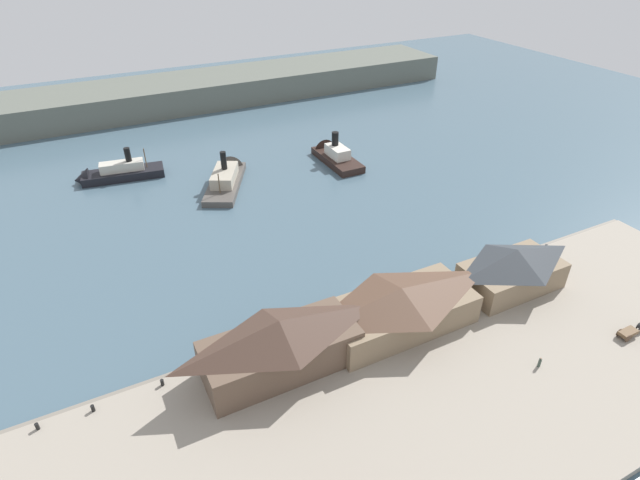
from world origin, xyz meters
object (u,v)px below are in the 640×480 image
(ferry_outer_harbor, at_px, (333,154))
(ferry_shed_central_terminal, at_px, (400,307))
(mooring_post_east, at_px, (162,383))
(mooring_post_center_east, at_px, (37,426))
(ferry_near_quay, at_px, (114,174))
(ferry_shed_west_terminal, at_px, (513,268))
(mooring_post_west, at_px, (93,408))
(ferry_shed_east_terminal, at_px, (280,344))
(horse_cart, at_px, (633,329))
(ferry_departing_north, at_px, (227,175))
(pedestrian_near_cart, at_px, (540,362))
(mooring_post_center_west, at_px, (546,247))

(ferry_outer_harbor, bearing_deg, ferry_shed_central_terminal, -109.50)
(mooring_post_east, relative_size, mooring_post_center_east, 1.00)
(ferry_shed_central_terminal, height_order, ferry_near_quay, ferry_shed_central_terminal)
(ferry_near_quay, bearing_deg, ferry_shed_west_terminal, -55.16)
(ferry_shed_central_terminal, xyz_separation_m, mooring_post_west, (-41.32, 4.02, -2.96))
(ferry_shed_east_terminal, distance_m, horse_cart, 49.91)
(mooring_post_west, height_order, ferry_near_quay, ferry_near_quay)
(horse_cart, height_order, ferry_near_quay, ferry_near_quay)
(horse_cart, height_order, ferry_departing_north, ferry_departing_north)
(mooring_post_east, xyz_separation_m, ferry_outer_harbor, (53.91, 54.72, -0.26))
(ferry_shed_central_terminal, bearing_deg, ferry_shed_west_terminal, -1.53)
(horse_cart, bearing_deg, mooring_post_center_east, 164.55)
(pedestrian_near_cart, height_order, ferry_departing_north, ferry_departing_north)
(horse_cart, xyz_separation_m, mooring_post_center_east, (-75.85, 20.97, -0.48))
(ferry_shed_west_terminal, distance_m, horse_cart, 18.06)
(ferry_near_quay, bearing_deg, mooring_post_east, -92.93)
(horse_cart, bearing_deg, ferry_outer_harbor, 95.75)
(mooring_post_west, xyz_separation_m, mooring_post_center_west, (76.23, 0.54, 0.00))
(ferry_shed_east_terminal, bearing_deg, ferry_near_quay, 98.89)
(mooring_post_west, bearing_deg, ferry_shed_central_terminal, -5.55)
(mooring_post_east, bearing_deg, ferry_near_quay, 87.07)
(mooring_post_center_west, bearing_deg, mooring_post_center_east, -179.76)
(mooring_post_center_west, relative_size, ferry_near_quay, 0.04)
(ferry_shed_west_terminal, height_order, ferry_near_quay, ferry_shed_west_terminal)
(pedestrian_near_cart, distance_m, ferry_outer_harbor, 74.62)
(ferry_departing_north, bearing_deg, mooring_post_center_west, -53.08)
(mooring_post_west, height_order, ferry_outer_harbor, ferry_outer_harbor)
(mooring_post_center_east, xyz_separation_m, ferry_near_quay, (17.79, 67.83, -0.24))
(horse_cart, distance_m, mooring_post_west, 72.84)
(ferry_shed_central_terminal, distance_m, horse_cart, 33.15)
(ferry_shed_east_terminal, relative_size, pedestrian_near_cart, 13.08)
(mooring_post_west, xyz_separation_m, mooring_post_center_east, (-6.04, 0.20, 0.00))
(ferry_near_quay, relative_size, ferry_outer_harbor, 1.12)
(ferry_shed_east_terminal, height_order, horse_cart, ferry_shed_east_terminal)
(mooring_post_east, height_order, mooring_post_center_west, same)
(ferry_shed_east_terminal, height_order, ferry_shed_central_terminal, ferry_shed_east_terminal)
(pedestrian_near_cart, relative_size, mooring_post_center_east, 1.75)
(pedestrian_near_cart, xyz_separation_m, ferry_departing_north, (-18.40, 74.66, -0.60))
(ferry_shed_east_terminal, bearing_deg, ferry_outer_harbor, 56.28)
(ferry_shed_central_terminal, bearing_deg, horse_cart, -30.45)
(mooring_post_west, bearing_deg, ferry_departing_north, 57.82)
(ferry_shed_central_terminal, bearing_deg, ferry_outer_harbor, 70.50)
(mooring_post_east, relative_size, ferry_outer_harbor, 0.05)
(ferry_shed_west_terminal, distance_m, mooring_post_west, 62.54)
(horse_cart, distance_m, pedestrian_near_cart, 16.57)
(mooring_post_east, bearing_deg, horse_cart, -18.83)
(ferry_shed_east_terminal, relative_size, mooring_post_center_east, 22.84)
(ferry_shed_west_terminal, bearing_deg, mooring_post_center_west, 20.16)
(ferry_shed_east_terminal, distance_m, mooring_post_center_east, 29.52)
(mooring_post_east, xyz_separation_m, ferry_near_quay, (3.47, 67.81, -0.24))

